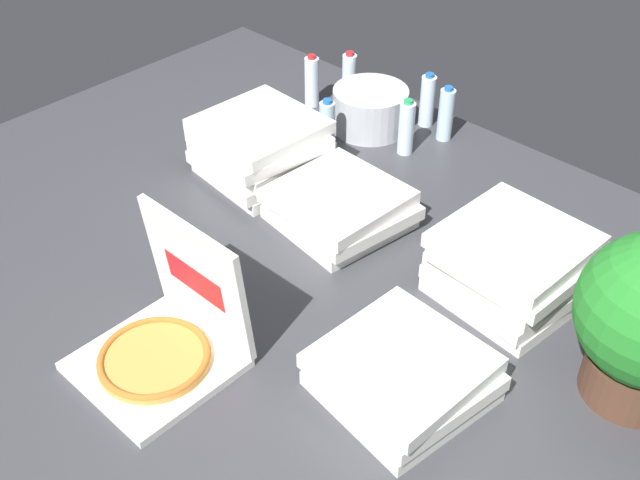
{
  "coord_description": "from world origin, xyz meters",
  "views": [
    {
      "loc": [
        1.25,
        -1.25,
        1.62
      ],
      "look_at": [
        -0.03,
        0.1,
        0.14
      ],
      "focal_mm": 44.43,
      "sensor_mm": 36.0,
      "label": 1
    }
  ],
  "objects_px": {
    "pizza_stack_right_mid": "(513,265)",
    "water_bottle_3": "(427,101)",
    "water_bottle_1": "(406,128)",
    "water_bottle_4": "(446,114)",
    "open_pizza_box": "(167,337)",
    "pizza_stack_center_near": "(340,207)",
    "ice_bucket": "(370,109)",
    "water_bottle_0": "(327,127)",
    "water_bottle_2": "(349,78)",
    "pizza_stack_center_far": "(261,149)",
    "water_bottle_5": "(312,81)",
    "pizza_stack_right_far": "(403,375)"
  },
  "relations": [
    {
      "from": "pizza_stack_right_mid",
      "to": "water_bottle_3",
      "type": "xyz_separation_m",
      "value": [
        -0.8,
        0.64,
        -0.01
      ]
    },
    {
      "from": "water_bottle_1",
      "to": "water_bottle_4",
      "type": "distance_m",
      "value": 0.19
    },
    {
      "from": "water_bottle_4",
      "to": "open_pizza_box",
      "type": "bearing_deg",
      "value": -84.03
    },
    {
      "from": "pizza_stack_center_near",
      "to": "ice_bucket",
      "type": "height_order",
      "value": "ice_bucket"
    },
    {
      "from": "pizza_stack_center_near",
      "to": "water_bottle_4",
      "type": "height_order",
      "value": "water_bottle_4"
    },
    {
      "from": "water_bottle_0",
      "to": "water_bottle_2",
      "type": "height_order",
      "value": "same"
    },
    {
      "from": "water_bottle_1",
      "to": "water_bottle_4",
      "type": "height_order",
      "value": "same"
    },
    {
      "from": "water_bottle_0",
      "to": "water_bottle_3",
      "type": "distance_m",
      "value": 0.45
    },
    {
      "from": "open_pizza_box",
      "to": "pizza_stack_center_far",
      "type": "distance_m",
      "value": 0.93
    },
    {
      "from": "water_bottle_1",
      "to": "pizza_stack_center_near",
      "type": "bearing_deg",
      "value": -76.04
    },
    {
      "from": "water_bottle_0",
      "to": "water_bottle_2",
      "type": "xyz_separation_m",
      "value": [
        -0.21,
        0.35,
        0.0
      ]
    },
    {
      "from": "pizza_stack_center_far",
      "to": "water_bottle_1",
      "type": "relative_size",
      "value": 2.0
    },
    {
      "from": "pizza_stack_center_near",
      "to": "water_bottle_5",
      "type": "xyz_separation_m",
      "value": [
        -0.64,
        0.53,
        0.04
      ]
    },
    {
      "from": "pizza_stack_right_mid",
      "to": "water_bottle_5",
      "type": "height_order",
      "value": "pizza_stack_right_mid"
    },
    {
      "from": "pizza_stack_right_mid",
      "to": "pizza_stack_center_far",
      "type": "bearing_deg",
      "value": -176.16
    },
    {
      "from": "pizza_stack_right_mid",
      "to": "pizza_stack_center_near",
      "type": "height_order",
      "value": "pizza_stack_right_mid"
    },
    {
      "from": "water_bottle_4",
      "to": "pizza_stack_right_mid",
      "type": "bearing_deg",
      "value": -41.18
    },
    {
      "from": "open_pizza_box",
      "to": "ice_bucket",
      "type": "xyz_separation_m",
      "value": [
        -0.42,
        1.32,
        0.0
      ]
    },
    {
      "from": "water_bottle_0",
      "to": "pizza_stack_right_far",
      "type": "bearing_deg",
      "value": -37.53
    },
    {
      "from": "ice_bucket",
      "to": "water_bottle_5",
      "type": "xyz_separation_m",
      "value": [
        -0.3,
        -0.02,
        0.02
      ]
    },
    {
      "from": "pizza_stack_right_mid",
      "to": "water_bottle_0",
      "type": "relative_size",
      "value": 1.98
    },
    {
      "from": "water_bottle_1",
      "to": "water_bottle_2",
      "type": "distance_m",
      "value": 0.45
    },
    {
      "from": "pizza_stack_center_near",
      "to": "water_bottle_1",
      "type": "relative_size",
      "value": 2.01
    },
    {
      "from": "water_bottle_0",
      "to": "water_bottle_5",
      "type": "height_order",
      "value": "same"
    },
    {
      "from": "water_bottle_4",
      "to": "water_bottle_5",
      "type": "bearing_deg",
      "value": -164.21
    },
    {
      "from": "pizza_stack_center_far",
      "to": "water_bottle_2",
      "type": "distance_m",
      "value": 0.65
    },
    {
      "from": "water_bottle_2",
      "to": "water_bottle_3",
      "type": "xyz_separation_m",
      "value": [
        0.35,
        0.07,
        0.0
      ]
    },
    {
      "from": "water_bottle_2",
      "to": "water_bottle_5",
      "type": "distance_m",
      "value": 0.16
    },
    {
      "from": "water_bottle_0",
      "to": "water_bottle_3",
      "type": "relative_size",
      "value": 1.0
    },
    {
      "from": "water_bottle_5",
      "to": "pizza_stack_center_near",
      "type": "bearing_deg",
      "value": -39.46
    },
    {
      "from": "ice_bucket",
      "to": "water_bottle_5",
      "type": "bearing_deg",
      "value": -176.11
    },
    {
      "from": "open_pizza_box",
      "to": "water_bottle_5",
      "type": "relative_size",
      "value": 1.82
    },
    {
      "from": "water_bottle_3",
      "to": "water_bottle_2",
      "type": "bearing_deg",
      "value": -168.75
    },
    {
      "from": "water_bottle_2",
      "to": "water_bottle_4",
      "type": "relative_size",
      "value": 1.0
    },
    {
      "from": "pizza_stack_right_mid",
      "to": "water_bottle_5",
      "type": "distance_m",
      "value": 1.32
    },
    {
      "from": "pizza_stack_center_near",
      "to": "ice_bucket",
      "type": "distance_m",
      "value": 0.65
    },
    {
      "from": "pizza_stack_right_mid",
      "to": "water_bottle_2",
      "type": "bearing_deg",
      "value": 153.84
    },
    {
      "from": "pizza_stack_right_mid",
      "to": "pizza_stack_right_far",
      "type": "bearing_deg",
      "value": -89.07
    },
    {
      "from": "pizza_stack_center_far",
      "to": "water_bottle_4",
      "type": "bearing_deg",
      "value": 63.9
    },
    {
      "from": "water_bottle_4",
      "to": "pizza_stack_center_far",
      "type": "bearing_deg",
      "value": -116.1
    },
    {
      "from": "water_bottle_0",
      "to": "water_bottle_5",
      "type": "xyz_separation_m",
      "value": [
        -0.3,
        0.23,
        0.0
      ]
    },
    {
      "from": "water_bottle_1",
      "to": "pizza_stack_right_mid",
      "type": "bearing_deg",
      "value": -29.56
    },
    {
      "from": "pizza_stack_center_far",
      "to": "water_bottle_2",
      "type": "height_order",
      "value": "pizza_stack_center_far"
    },
    {
      "from": "water_bottle_5",
      "to": "water_bottle_0",
      "type": "bearing_deg",
      "value": -37.26
    },
    {
      "from": "pizza_stack_center_far",
      "to": "ice_bucket",
      "type": "distance_m",
      "value": 0.53
    },
    {
      "from": "ice_bucket",
      "to": "water_bottle_1",
      "type": "bearing_deg",
      "value": -11.91
    },
    {
      "from": "pizza_stack_center_far",
      "to": "water_bottle_5",
      "type": "xyz_separation_m",
      "value": [
        -0.24,
        0.51,
        -0.01
      ]
    },
    {
      "from": "water_bottle_0",
      "to": "water_bottle_5",
      "type": "distance_m",
      "value": 0.38
    },
    {
      "from": "pizza_stack_right_far",
      "to": "ice_bucket",
      "type": "height_order",
      "value": "ice_bucket"
    },
    {
      "from": "ice_bucket",
      "to": "water_bottle_0",
      "type": "bearing_deg",
      "value": -90.14
    }
  ]
}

